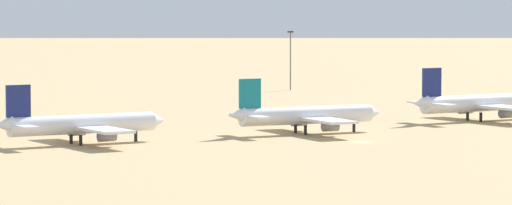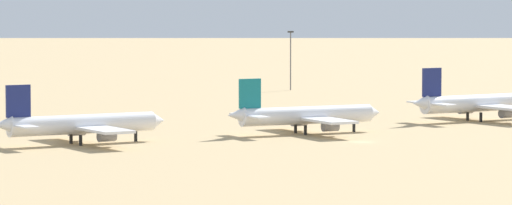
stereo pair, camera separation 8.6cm
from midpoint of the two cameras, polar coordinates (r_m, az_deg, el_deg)
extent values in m
plane|color=tan|center=(298.50, 3.93, -1.46)|extent=(4000.00, 4000.00, 0.00)
cylinder|color=white|center=(294.46, -6.42, -0.80)|extent=(29.61, 5.22, 3.68)
cone|color=white|center=(301.34, -3.64, -0.67)|extent=(2.94, 3.64, 3.50)
cone|color=white|center=(288.25, -9.33, -0.82)|extent=(3.84, 3.32, 3.13)
cube|color=navy|center=(289.07, -8.76, 0.05)|extent=(4.81, 0.71, 5.98)
cube|color=white|center=(292.82, -9.02, -0.77)|extent=(3.27, 6.41, 0.33)
cube|color=white|center=(286.01, -8.47, -0.88)|extent=(3.27, 6.41, 0.33)
cube|color=white|center=(294.88, -6.25, -0.90)|extent=(7.80, 29.75, 0.52)
cylinder|color=slate|center=(301.64, -6.63, -1.03)|extent=(3.42, 2.20, 2.03)
cylinder|color=slate|center=(289.13, -5.52, -1.24)|extent=(3.42, 2.20, 2.03)
cylinder|color=black|center=(299.44, -4.46, -1.25)|extent=(0.64, 0.64, 2.03)
cylinder|color=black|center=(296.16, -6.83, -1.33)|extent=(0.64, 0.64, 2.03)
cylinder|color=black|center=(292.14, -6.48, -1.40)|extent=(0.64, 0.64, 2.03)
cylinder|color=white|center=(314.72, 1.86, -0.47)|extent=(29.26, 4.58, 3.64)
cone|color=white|center=(322.35, 4.36, -0.37)|extent=(2.84, 3.55, 3.46)
cone|color=white|center=(307.67, -0.76, -0.47)|extent=(3.74, 3.21, 3.10)
cube|color=#14727A|center=(308.69, -0.23, 0.33)|extent=(4.75, 0.61, 5.92)
cube|color=white|center=(312.29, -0.52, -0.44)|extent=(3.11, 6.29, 0.33)
cube|color=white|center=(305.73, 0.06, -0.53)|extent=(3.11, 6.29, 0.33)
cube|color=white|center=(315.18, 2.01, -0.56)|extent=(7.13, 29.34, 0.51)
cylinder|color=slate|center=(321.75, 1.59, -0.70)|extent=(3.34, 2.11, 2.00)
cylinder|color=slate|center=(309.71, 2.75, -0.88)|extent=(3.34, 2.11, 2.00)
cylinder|color=black|center=(320.22, 3.62, -0.91)|extent=(0.64, 0.64, 2.00)
cylinder|color=black|center=(316.26, 1.46, -0.96)|extent=(0.64, 0.64, 2.00)
cylinder|color=black|center=(312.39, 1.82, -1.02)|extent=(0.64, 0.64, 2.00)
cylinder|color=white|center=(350.39, 8.22, -0.02)|extent=(31.06, 5.99, 3.86)
cone|color=white|center=(339.88, 6.04, -0.02)|extent=(4.08, 3.54, 3.28)
cube|color=navy|center=(341.60, 6.48, 0.75)|extent=(5.04, 0.83, 6.27)
cube|color=white|center=(344.94, 6.08, 0.00)|extent=(3.53, 6.76, 0.35)
cube|color=white|center=(338.88, 6.88, -0.07)|extent=(3.53, 6.76, 0.35)
cube|color=white|center=(351.04, 8.34, -0.10)|extent=(8.68, 31.25, 0.54)
cylinder|color=slate|center=(357.32, 7.71, -0.24)|extent=(3.61, 2.36, 2.12)
cylinder|color=slate|center=(346.27, 9.22, -0.39)|extent=(3.61, 2.36, 2.12)
cylinder|color=black|center=(351.47, 7.79, -0.49)|extent=(0.68, 0.68, 2.12)
cylinder|color=black|center=(347.91, 8.27, -0.54)|extent=(0.68, 0.68, 2.12)
cylinder|color=#59595E|center=(458.07, 1.27, 1.52)|extent=(0.36, 0.36, 17.03)
cube|color=#333333|center=(457.77, 1.27, 2.62)|extent=(1.80, 0.50, 0.50)
camera|label=1|loc=(0.04, -90.01, 0.00)|focal=108.64mm
camera|label=2|loc=(0.04, 89.99, 0.00)|focal=108.64mm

